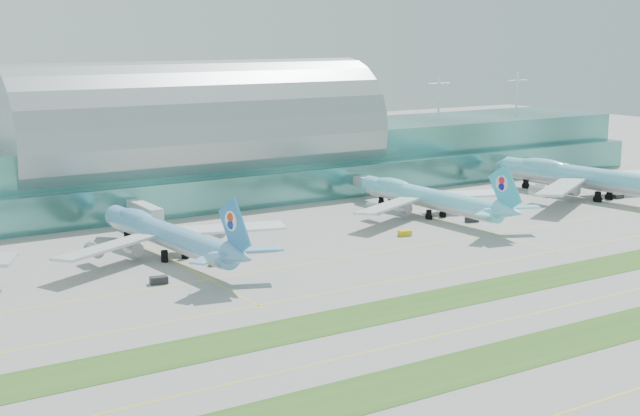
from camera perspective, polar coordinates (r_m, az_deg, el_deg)
ground at (r=179.54m, az=9.49°, el=-5.70°), size 700.00×700.00×0.00m
terminal at (r=283.44m, az=-8.03°, el=3.48°), size 340.00×69.10×36.00m
grass_strip_near at (r=160.90m, az=16.21°, el=-7.99°), size 420.00×12.00×0.08m
grass_strip_far at (r=180.95m, az=9.07°, el=-5.54°), size 420.00×12.00×0.08m
taxiline_b at (r=169.90m, az=12.66°, el=-6.80°), size 420.00×0.35×0.01m
taxiline_c at (r=192.72m, az=5.92°, el=-4.43°), size 420.00×0.35×0.01m
taxiline_d at (r=209.80m, az=2.20°, el=-3.08°), size 420.00×0.35×0.01m
airliner_b at (r=210.54m, az=-9.82°, el=-1.59°), size 59.15×67.46×18.56m
airliner_c at (r=255.75m, az=6.87°, el=0.75°), size 59.18×67.22×18.50m
airliner_d at (r=293.20m, az=16.99°, el=1.91°), size 71.40×81.65×22.49m
gse_c at (r=189.68m, az=-10.28°, el=-4.56°), size 3.94×2.60×1.56m
gse_d at (r=202.95m, az=-6.55°, el=-3.44°), size 3.89×1.77×1.36m
gse_e at (r=231.16m, az=5.45°, el=-1.60°), size 3.61×2.59×1.43m
gse_f at (r=250.35m, az=9.70°, el=-0.71°), size 3.95×2.54×1.60m
gse_h at (r=297.31m, az=18.56°, el=0.71°), size 3.59×1.73×1.29m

